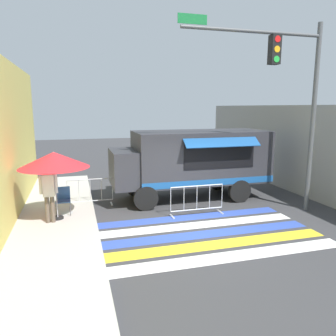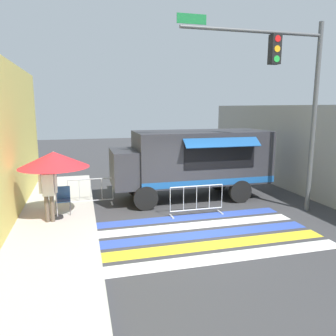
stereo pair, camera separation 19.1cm
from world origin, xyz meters
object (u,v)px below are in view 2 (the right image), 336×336
Objects in this scene: vendor_person at (48,190)px; barricade_side at (91,193)px; barricade_front at (197,201)px; folding_chair at (63,197)px; patio_umbrella at (54,160)px; traffic_signal_pole at (291,85)px; food_truck at (190,159)px.

vendor_person reaches higher than barricade_side.
barricade_side is (-3.44, 2.05, -0.01)m from barricade_front.
folding_chair reaches higher than barricade_front.
folding_chair is (0.17, 0.50, -1.34)m from patio_umbrella.
barricade_front is (-3.02, 0.53, -3.85)m from traffic_signal_pole.
folding_chair is at bearing 169.29° from barricade_front.
food_truck is at bearing 135.97° from traffic_signal_pole.
barricade_side is at bearing 149.25° from barricade_front.
patio_umbrella is 2.56m from barricade_side.
barricade_side is at bearing 34.82° from folding_chair.
food_truck is 4.02m from barricade_side.
barricade_side is at bearing 179.08° from food_truck.
barricade_front is at bearing -30.75° from barricade_side.
traffic_signal_pole reaches higher than barricade_side.
traffic_signal_pole is at bearing -10.00° from barricade_front.
traffic_signal_pole is 7.94m from patio_umbrella.
traffic_signal_pole is at bearing -6.47° from patio_umbrella.
traffic_signal_pole reaches higher than folding_chair.
barricade_front is at bearing -4.10° from patio_umbrella.
vendor_person is at bearing -124.25° from patio_umbrella.
barricade_side is at bearing 43.74° from vendor_person.
vendor_person reaches higher than folding_chair.
traffic_signal_pole is 7.95m from barricade_side.
traffic_signal_pole is 7.24× the size of folding_chair.
patio_umbrella is at bearing 42.26° from vendor_person.
barricade_front and barricade_side have the same top height.
food_truck reaches higher than folding_chair.
food_truck is at bearing -0.92° from barricade_side.
barricade_side is at bearing 57.47° from patio_umbrella.
patio_umbrella is at bearing 173.53° from traffic_signal_pole.
food_truck is 2.31m from barricade_front.
barricade_side is (-6.46, 2.58, -3.85)m from traffic_signal_pole.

